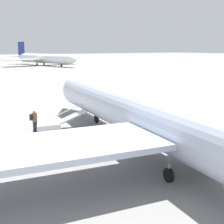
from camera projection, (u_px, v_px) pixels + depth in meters
name	position (u px, v px, depth m)	size (l,w,h in m)	color
ground_plane	(158.00, 158.00, 17.95)	(600.00, 600.00, 0.00)	gray
airplane_main	(170.00, 125.00, 16.54)	(36.39, 28.07, 7.43)	silver
airplane_far_right	(44.00, 58.00, 112.21)	(38.36, 29.46, 8.60)	white
boarding_stairs	(53.00, 125.00, 24.22)	(1.63, 4.13, 1.80)	silver
passenger	(34.00, 120.00, 23.23)	(0.38, 0.56, 1.74)	#23232D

